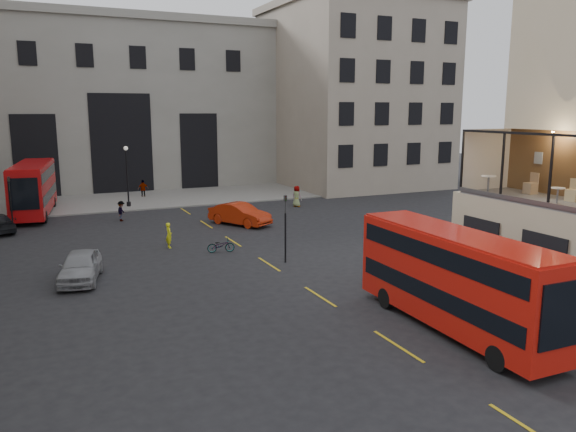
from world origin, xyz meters
name	(u,v)px	position (x,y,z in m)	size (l,w,h in m)	color
ground	(442,337)	(0.00, 0.00, 0.00)	(140.00, 140.00, 0.00)	black
host_frontage	(569,260)	(6.50, 0.00, 2.25)	(3.00, 11.00, 4.50)	tan
cafe_floor	(574,206)	(6.50, 0.00, 4.55)	(3.00, 10.00, 0.10)	slate
gateway	(112,100)	(-5.00, 47.99, 9.39)	(35.00, 10.60, 18.00)	gray
building_right	(352,92)	(20.00, 39.97, 10.39)	(16.60, 18.60, 20.00)	#9F9180
pavement_far	(122,200)	(-6.00, 38.00, 0.06)	(40.00, 12.00, 0.12)	slate
traffic_light_near	(285,220)	(-1.00, 12.00, 2.42)	(0.16, 0.20, 3.80)	black
traffic_light_far	(10,196)	(-15.00, 28.00, 2.42)	(0.16, 0.20, 3.80)	black
street_lamp_b	(128,180)	(-6.00, 34.00, 2.39)	(0.36, 0.36, 5.33)	black
bus_near	(455,276)	(0.82, 0.41, 2.17)	(2.41, 9.74, 3.87)	#B2140C
bus_far	(33,186)	(-13.45, 33.39, 2.36)	(3.75, 10.76, 4.21)	#AF0C0D
car_a	(80,266)	(-11.69, 13.14, 0.76)	(1.79, 4.45, 1.52)	gray
car_b	(240,214)	(0.25, 22.89, 0.81)	(1.71, 4.90, 1.61)	#B5250B
bicycle	(221,245)	(-3.57, 15.68, 0.42)	(0.56, 1.61, 0.85)	gray
cyclist	(169,235)	(-6.13, 18.09, 0.79)	(0.58, 0.38, 1.58)	#F5F81A
pedestrian_a	(11,207)	(-15.18, 32.34, 0.96)	(0.93, 0.72, 1.91)	gray
pedestrian_b	(121,211)	(-7.50, 28.02, 0.77)	(1.00, 0.57, 1.55)	gray
pedestrian_c	(143,189)	(-3.81, 38.97, 0.87)	(1.02, 0.42, 1.74)	gray
pedestrian_d	(297,196)	(7.49, 28.24, 0.92)	(0.90, 0.59, 1.85)	gray
cafe_table_mid	(558,193)	(5.88, 0.31, 5.06)	(0.55, 0.55, 0.69)	silver
cafe_table_far	(488,182)	(5.60, 3.86, 5.14)	(0.66, 0.66, 0.82)	white
cafe_chair_c	(573,194)	(7.17, 0.63, 4.89)	(0.57, 0.57, 0.95)	#D4B67A
cafe_chair_d	(531,187)	(7.26, 2.91, 4.89)	(0.48, 0.48, 0.97)	tan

